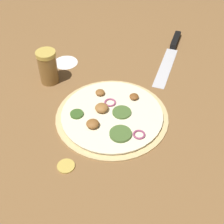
{
  "coord_description": "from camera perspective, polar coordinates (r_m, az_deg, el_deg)",
  "views": [
    {
      "loc": [
        -0.54,
        0.23,
        0.59
      ],
      "look_at": [
        0.0,
        0.0,
        0.02
      ],
      "focal_mm": 50.0,
      "sensor_mm": 36.0,
      "label": 1
    }
  ],
  "objects": [
    {
      "name": "ground_plane",
      "position": [
        0.83,
        0.0,
        -0.85
      ],
      "size": [
        3.0,
        3.0,
        0.0
      ],
      "primitive_type": "plane",
      "color": "brown"
    },
    {
      "name": "pizza",
      "position": [
        0.83,
        -0.06,
        -0.58
      ],
      "size": [
        0.3,
        0.3,
        0.03
      ],
      "color": "#D6B77A",
      "rests_on": "ground_plane"
    },
    {
      "name": "knife",
      "position": [
        1.1,
        10.94,
        11.22
      ],
      "size": [
        0.26,
        0.24,
        0.02
      ],
      "rotation": [
        0.0,
        0.0,
        2.41
      ],
      "color": "silver",
      "rests_on": "ground_plane"
    },
    {
      "name": "spice_jar",
      "position": [
        0.94,
        -11.65,
        8.09
      ],
      "size": [
        0.06,
        0.06,
        0.1
      ],
      "color": "olive",
      "rests_on": "ground_plane"
    },
    {
      "name": "loose_cap",
      "position": [
        0.73,
        -8.43,
        -9.67
      ],
      "size": [
        0.04,
        0.04,
        0.01
      ],
      "color": "gold",
      "rests_on": "ground_plane"
    },
    {
      "name": "flour_patch",
      "position": [
        1.04,
        -8.46,
        8.96
      ],
      "size": [
        0.08,
        0.08,
        0.0
      ],
      "color": "white",
      "rests_on": "ground_plane"
    }
  ]
}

